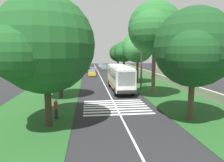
% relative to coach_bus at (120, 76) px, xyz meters
% --- Properties ---
extents(ground, '(160.00, 160.00, 0.00)m').
position_rel_coach_bus_xyz_m(ground, '(-7.20, 1.80, -2.15)').
color(ground, '#262628').
extents(grass_verge_left, '(120.00, 8.00, 0.04)m').
position_rel_coach_bus_xyz_m(grass_verge_left, '(7.80, 10.00, -2.13)').
color(grass_verge_left, '#235623').
rests_on(grass_verge_left, ground).
extents(grass_verge_right, '(120.00, 8.00, 0.04)m').
position_rel_coach_bus_xyz_m(grass_verge_right, '(7.80, -6.40, -2.13)').
color(grass_verge_right, '#235623').
rests_on(grass_verge_right, ground).
extents(centre_line, '(110.00, 0.16, 0.01)m').
position_rel_coach_bus_xyz_m(centre_line, '(7.80, 1.80, -2.14)').
color(centre_line, silver).
rests_on(centre_line, ground).
extents(coach_bus, '(11.16, 2.62, 3.73)m').
position_rel_coach_bus_xyz_m(coach_bus, '(0.00, 0.00, 0.00)').
color(coach_bus, white).
rests_on(coach_bus, ground).
extents(zebra_crossing, '(5.85, 6.80, 0.01)m').
position_rel_coach_bus_xyz_m(zebra_crossing, '(-9.08, 1.80, -2.14)').
color(zebra_crossing, silver).
rests_on(zebra_crossing, ground).
extents(trailing_car_0, '(4.30, 1.78, 1.43)m').
position_rel_coach_bus_xyz_m(trailing_car_0, '(19.27, 3.76, -1.48)').
color(trailing_car_0, gold).
rests_on(trailing_car_0, ground).
extents(trailing_car_1, '(4.30, 1.78, 1.43)m').
position_rel_coach_bus_xyz_m(trailing_car_1, '(27.46, 3.31, -1.48)').
color(trailing_car_1, '#B21E1E').
rests_on(trailing_car_1, ground).
extents(trailing_car_2, '(4.30, 1.78, 1.43)m').
position_rel_coach_bus_xyz_m(trailing_car_2, '(35.80, -0.29, -1.48)').
color(trailing_car_2, gray).
rests_on(trailing_car_2, ground).
extents(trailing_car_3, '(4.30, 1.78, 1.43)m').
position_rel_coach_bus_xyz_m(trailing_car_3, '(45.31, -0.06, -1.48)').
color(trailing_car_3, '#B7A893').
rests_on(trailing_car_3, ground).
extents(roadside_tree_left_0, '(7.51, 6.51, 11.98)m').
position_rel_coach_bus_xyz_m(roadside_tree_left_0, '(34.83, 7.35, 6.45)').
color(roadside_tree_left_0, '#4C3826').
rests_on(roadside_tree_left_0, grass_verge_left).
extents(roadside_tree_left_1, '(8.37, 6.67, 9.25)m').
position_rel_coach_bus_xyz_m(roadside_tree_left_1, '(26.66, 8.25, 3.64)').
color(roadside_tree_left_1, brown).
rests_on(roadside_tree_left_1, grass_verge_left).
extents(roadside_tree_left_2, '(6.81, 5.66, 8.76)m').
position_rel_coach_bus_xyz_m(roadside_tree_left_2, '(-4.20, 8.29, 3.68)').
color(roadside_tree_left_2, '#3D2D1E').
rests_on(roadside_tree_left_2, grass_verge_left).
extents(roadside_tree_left_3, '(7.61, 6.16, 9.74)m').
position_rel_coach_bus_xyz_m(roadside_tree_left_3, '(53.08, 8.31, 4.36)').
color(roadside_tree_left_3, brown).
rests_on(roadside_tree_left_3, grass_verge_left).
extents(roadside_tree_left_4, '(8.36, 7.31, 9.93)m').
position_rel_coach_bus_xyz_m(roadside_tree_left_4, '(-13.99, 7.91, 4.00)').
color(roadside_tree_left_4, '#3D2D1E').
rests_on(roadside_tree_left_4, grass_verge_left).
extents(roadside_tree_right_0, '(6.95, 5.73, 9.46)m').
position_rel_coach_bus_xyz_m(roadside_tree_right_0, '(6.78, -4.22, 4.32)').
color(roadside_tree_right_0, '#4C3826').
rests_on(roadside_tree_right_0, grass_verge_right).
extents(roadside_tree_right_1, '(5.76, 4.61, 7.71)m').
position_rel_coach_bus_xyz_m(roadside_tree_right_1, '(24.80, -3.28, 3.14)').
color(roadside_tree_right_1, '#4C3826').
rests_on(roadside_tree_right_1, grass_verge_right).
extents(roadside_tree_right_2, '(5.81, 4.75, 8.13)m').
position_rel_coach_bus_xyz_m(roadside_tree_right_2, '(16.50, -3.47, 3.49)').
color(roadside_tree_right_2, '#3D2D1E').
rests_on(roadside_tree_right_2, grass_verge_right).
extents(roadside_tree_right_3, '(7.49, 6.52, 9.36)m').
position_rel_coach_bus_xyz_m(roadside_tree_right_3, '(-13.88, -3.81, 3.83)').
color(roadside_tree_right_3, '#4C3826').
rests_on(roadside_tree_right_3, grass_verge_right).
extents(roadside_tree_right_4, '(8.01, 6.75, 11.96)m').
position_rel_coach_bus_xyz_m(roadside_tree_right_4, '(-5.05, -3.36, 6.33)').
color(roadside_tree_right_4, brown).
rests_on(roadside_tree_right_4, grass_verge_right).
extents(utility_pole, '(0.24, 1.40, 7.57)m').
position_rel_coach_bus_xyz_m(utility_pole, '(1.04, -3.59, 1.82)').
color(utility_pole, '#473828').
rests_on(utility_pole, grass_verge_right).
extents(roadside_wall, '(70.00, 0.40, 1.16)m').
position_rel_coach_bus_xyz_m(roadside_wall, '(12.80, -9.80, -1.53)').
color(roadside_wall, '#B2A893').
rests_on(roadside_wall, grass_verge_right).
extents(roadside_building, '(11.57, 9.21, 6.14)m').
position_rel_coach_bus_xyz_m(roadside_building, '(19.50, -17.84, 0.99)').
color(roadside_building, beige).
rests_on(roadside_building, ground).
extents(pedestrian, '(0.34, 0.34, 1.69)m').
position_rel_coach_bus_xyz_m(pedestrian, '(-12.41, 7.47, -1.24)').
color(pedestrian, '#26262D').
rests_on(pedestrian, grass_verge_left).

